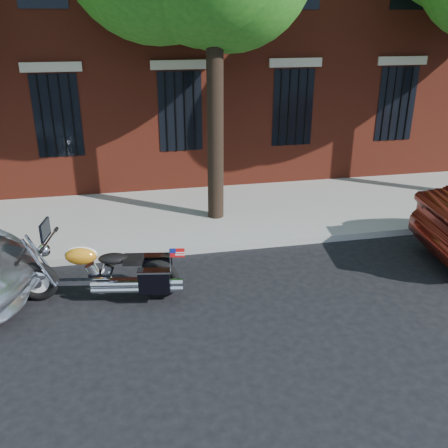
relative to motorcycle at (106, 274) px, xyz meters
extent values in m
plane|color=black|center=(1.93, 0.12, -0.48)|extent=(120.00, 120.00, 0.00)
cube|color=gray|center=(1.93, 1.50, -0.41)|extent=(40.00, 0.16, 0.15)
cube|color=gray|center=(1.93, 3.38, -0.41)|extent=(40.00, 3.60, 0.15)
cube|color=black|center=(1.93, 5.23, 1.72)|extent=(1.10, 0.14, 2.00)
cube|color=#B2A893|center=(1.93, 5.20, 2.87)|extent=(1.40, 0.20, 0.22)
cylinder|color=black|center=(1.93, 5.15, 1.72)|extent=(0.04, 0.04, 2.00)
cylinder|color=black|center=(2.43, 3.02, 2.02)|extent=(0.36, 0.36, 5.00)
torus|color=black|center=(-1.13, 0.20, -0.13)|extent=(0.73, 0.28, 0.71)
torus|color=black|center=(0.85, -0.14, -0.13)|extent=(0.73, 0.28, 0.71)
cylinder|color=white|center=(-1.13, 0.20, -0.13)|extent=(0.53, 0.15, 0.53)
cylinder|color=white|center=(0.85, -0.14, -0.13)|extent=(0.53, 0.15, 0.53)
ellipsoid|color=white|center=(-1.13, 0.20, -0.02)|extent=(0.39, 0.20, 0.20)
ellipsoid|color=orange|center=(0.85, -0.14, 0.00)|extent=(0.39, 0.21, 0.20)
cube|color=white|center=(-0.14, 0.03, -0.15)|extent=(1.58, 0.37, 0.08)
cylinder|color=white|center=(-0.09, 0.02, -0.17)|extent=(0.37, 0.24, 0.34)
cylinder|color=white|center=(0.40, -0.26, -0.16)|extent=(1.32, 0.32, 0.10)
ellipsoid|color=orange|center=(-0.37, 0.07, 0.34)|extent=(0.57, 0.39, 0.30)
ellipsoid|color=black|center=(0.15, -0.02, 0.28)|extent=(0.56, 0.38, 0.16)
cube|color=black|center=(0.86, 0.14, -0.01)|extent=(0.53, 0.25, 0.40)
cube|color=black|center=(0.77, -0.40, -0.01)|extent=(0.53, 0.25, 0.40)
cylinder|color=white|center=(-0.84, 0.15, 0.64)|extent=(0.18, 0.82, 0.04)
sphere|color=white|center=(-0.94, 0.17, 0.45)|extent=(0.24, 0.24, 0.21)
cube|color=black|center=(-0.88, 0.16, 0.81)|extent=(0.11, 0.42, 0.30)
cube|color=red|center=(1.15, -0.51, 0.52)|extent=(0.23, 0.05, 0.15)
camera|label=1|loc=(0.46, -7.58, 3.96)|focal=40.00mm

